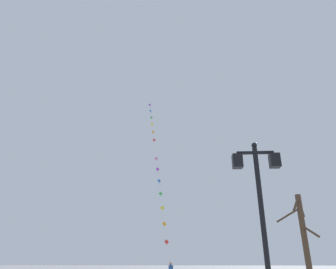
% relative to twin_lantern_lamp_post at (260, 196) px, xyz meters
% --- Properties ---
extents(twin_lantern_lamp_post, '(1.34, 0.28, 5.04)m').
position_rel_twin_lantern_lamp_post_xyz_m(twin_lantern_lamp_post, '(0.00, 0.00, 0.00)').
color(twin_lantern_lamp_post, black).
rests_on(twin_lantern_lamp_post, ground_plane).
extents(kite_train, '(3.93, 15.11, 22.21)m').
position_rel_twin_lantern_lamp_post_xyz_m(kite_train, '(-5.06, 22.51, 8.11)').
color(kite_train, brown).
rests_on(kite_train, ground_plane).
extents(bare_tree, '(1.78, 1.93, 4.89)m').
position_rel_twin_lantern_lamp_post_xyz_m(bare_tree, '(3.61, 7.29, -0.84)').
color(bare_tree, '#4C3826').
rests_on(bare_tree, ground_plane).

